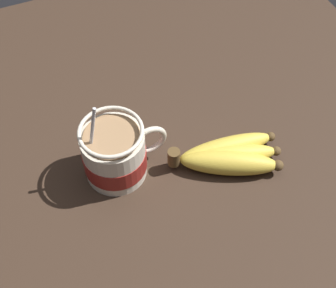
# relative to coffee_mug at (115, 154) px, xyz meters

# --- Properties ---
(table) EXTENTS (0.96, 0.96, 0.03)m
(table) POSITION_rel_coffee_mug_xyz_m (0.09, 0.01, -0.06)
(table) COLOR #332319
(table) RESTS_ON ground
(coffee_mug) EXTENTS (0.14, 0.10, 0.16)m
(coffee_mug) POSITION_rel_coffee_mug_xyz_m (0.00, 0.00, 0.00)
(coffee_mug) COLOR beige
(coffee_mug) RESTS_ON table
(banana_bunch) EXTENTS (0.18, 0.11, 0.04)m
(banana_bunch) POSITION_rel_coffee_mug_xyz_m (0.17, -0.06, -0.03)
(banana_bunch) COLOR #4C381E
(banana_bunch) RESTS_ON table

